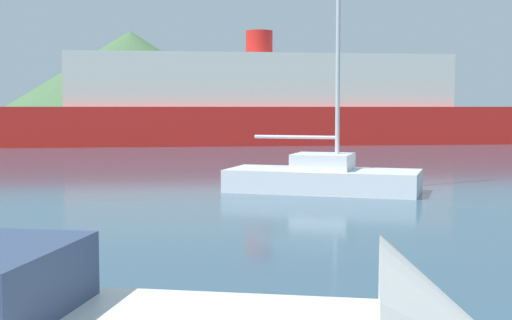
{
  "coord_description": "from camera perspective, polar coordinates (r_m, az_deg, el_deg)",
  "views": [
    {
      "loc": [
        -0.3,
        -1.77,
        2.36
      ],
      "look_at": [
        -0.88,
        14.0,
        1.2
      ],
      "focal_mm": 50.0,
      "sensor_mm": 36.0,
      "label": 1
    }
  ],
  "objects": [
    {
      "name": "hill_west",
      "position": [
        110.25,
        -10.0,
        6.53
      ],
      "size": [
        44.17,
        44.17,
        13.89
      ],
      "color": "#476B42",
      "rests_on": "ground_plane"
    },
    {
      "name": "sailboat_inner",
      "position": [
        20.03,
        5.38,
        -1.23
      ],
      "size": [
        5.68,
        3.41,
        9.92
      ],
      "rotation": [
        0.0,
        0.0,
        -0.26
      ],
      "color": "silver",
      "rests_on": "ground_plane"
    },
    {
      "name": "hill_central",
      "position": [
        101.8,
        5.72,
        4.79
      ],
      "size": [
        46.89,
        46.89,
        6.83
      ],
      "color": "#38563D",
      "rests_on": "ground_plane"
    },
    {
      "name": "ferry_distant",
      "position": [
        46.98,
        0.26,
        4.42
      ],
      "size": [
        35.55,
        12.82,
        7.36
      ],
      "rotation": [
        0.0,
        0.0,
        0.17
      ],
      "color": "red",
      "rests_on": "ground_plane"
    }
  ]
}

